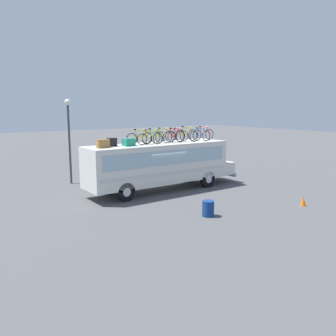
% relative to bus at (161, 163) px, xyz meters
% --- Properties ---
extents(ground_plane, '(120.00, 120.00, 0.00)m').
position_rel_bus_xyz_m(ground_plane, '(-0.18, 0.00, -1.72)').
color(ground_plane, '#4C4C4F').
extents(bus, '(10.43, 2.37, 2.96)m').
position_rel_bus_xyz_m(bus, '(0.00, 0.00, 0.00)').
color(bus, silver).
rests_on(bus, ground).
extents(luggage_bag_1, '(0.68, 0.34, 0.46)m').
position_rel_bus_xyz_m(luggage_bag_1, '(-3.96, -0.21, 1.47)').
color(luggage_bag_1, olive).
rests_on(luggage_bag_1, bus).
extents(luggage_bag_2, '(0.46, 0.39, 0.47)m').
position_rel_bus_xyz_m(luggage_bag_2, '(-3.20, 0.21, 1.48)').
color(luggage_bag_2, black).
rests_on(luggage_bag_2, bus).
extents(luggage_bag_3, '(0.61, 0.54, 0.43)m').
position_rel_bus_xyz_m(luggage_bag_3, '(-2.33, -0.15, 1.45)').
color(luggage_bag_3, '#1E7F66').
rests_on(luggage_bag_3, bus).
extents(rooftop_bicycle_1, '(1.77, 0.44, 0.95)m').
position_rel_bus_xyz_m(rooftop_bicycle_1, '(-1.55, -0.05, 1.63)').
color(rooftop_bicycle_1, black).
rests_on(rooftop_bicycle_1, bus).
extents(rooftop_bicycle_2, '(1.78, 0.44, 0.90)m').
position_rel_bus_xyz_m(rooftop_bicycle_2, '(-0.94, -0.24, 1.62)').
color(rooftop_bicycle_2, black).
rests_on(rooftop_bicycle_2, bus).
extents(rooftop_bicycle_3, '(1.66, 0.44, 0.92)m').
position_rel_bus_xyz_m(rooftop_bicycle_3, '(-0.30, 0.37, 1.62)').
color(rooftop_bicycle_3, black).
rests_on(rooftop_bicycle_3, bus).
extents(rooftop_bicycle_4, '(1.82, 0.44, 0.95)m').
position_rel_bus_xyz_m(rooftop_bicycle_4, '(0.29, 0.21, 1.64)').
color(rooftop_bicycle_4, black).
rests_on(rooftop_bicycle_4, bus).
extents(rooftop_bicycle_5, '(1.74, 0.44, 0.95)m').
position_rel_bus_xyz_m(rooftop_bicycle_5, '(0.90, -0.14, 1.63)').
color(rooftop_bicycle_5, black).
rests_on(rooftop_bicycle_5, bus).
extents(rooftop_bicycle_6, '(1.67, 0.44, 0.90)m').
position_rel_bus_xyz_m(rooftop_bicycle_6, '(1.53, 0.28, 1.61)').
color(rooftop_bicycle_6, black).
rests_on(rooftop_bicycle_6, bus).
extents(rooftop_bicycle_7, '(1.82, 0.44, 0.98)m').
position_rel_bus_xyz_m(rooftop_bicycle_7, '(2.17, 0.23, 1.65)').
color(rooftop_bicycle_7, black).
rests_on(rooftop_bicycle_7, bus).
extents(rooftop_bicycle_8, '(1.74, 0.44, 0.91)m').
position_rel_bus_xyz_m(rooftop_bicycle_8, '(2.83, -0.40, 1.62)').
color(rooftop_bicycle_8, black).
rests_on(rooftop_bicycle_8, bus).
extents(rooftop_bicycle_9, '(1.80, 0.44, 0.95)m').
position_rel_bus_xyz_m(rooftop_bicycle_9, '(3.48, 0.05, 1.64)').
color(rooftop_bicycle_9, black).
rests_on(rooftop_bicycle_9, bus).
extents(trash_bin, '(0.57, 0.57, 0.75)m').
position_rel_bus_xyz_m(trash_bin, '(-1.18, -5.69, -1.34)').
color(trash_bin, navy).
rests_on(trash_bin, ground).
extents(traffic_cone, '(0.29, 0.29, 0.51)m').
position_rel_bus_xyz_m(traffic_cone, '(4.11, -7.27, -1.46)').
color(traffic_cone, orange).
rests_on(traffic_cone, ground).
extents(street_lamp, '(0.40, 0.40, 5.67)m').
position_rel_bus_xyz_m(street_lamp, '(-3.82, 5.27, 2.01)').
color(street_lamp, '#38383D').
rests_on(street_lamp, ground).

